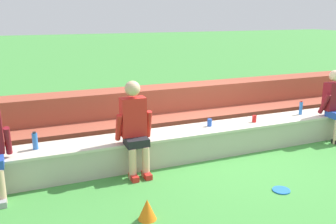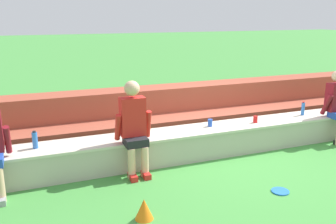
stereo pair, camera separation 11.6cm
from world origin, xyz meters
name	(u,v)px [view 1 (the left image)]	position (x,y,z in m)	size (l,w,h in m)	color
ground_plane	(235,156)	(0.00, 0.00, 0.00)	(80.00, 80.00, 0.00)	#428E3D
stone_seating_wall	(227,137)	(0.00, 0.29, 0.25)	(8.65, 0.62, 0.47)	#B7AF9E
brick_bleachers	(195,112)	(0.00, 1.51, 0.39)	(11.34, 1.15, 0.94)	#A14A36
person_left_of_center	(135,125)	(-1.77, -0.01, 0.75)	(0.55, 0.51, 1.41)	#DBAD89
person_center	(335,104)	(2.14, -0.01, 0.71)	(0.50, 0.53, 1.34)	beige
water_bottle_center_gap	(301,108)	(1.66, 0.34, 0.60)	(0.06, 0.06, 0.26)	blue
water_bottle_near_right	(147,127)	(-1.45, 0.33, 0.60)	(0.07, 0.07, 0.26)	silver
water_bottle_mid_right	(35,141)	(-3.15, 0.32, 0.60)	(0.08, 0.08, 0.26)	blue
plastic_cup_middle	(210,123)	(-0.32, 0.34, 0.54)	(0.08, 0.08, 0.13)	blue
plastic_cup_left_end	(254,119)	(0.53, 0.25, 0.53)	(0.08, 0.08, 0.12)	red
frisbee	(281,190)	(-0.12, -1.33, 0.01)	(0.24, 0.24, 0.02)	blue
sports_cone	(147,209)	(-2.05, -1.30, 0.13)	(0.22, 0.22, 0.25)	orange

